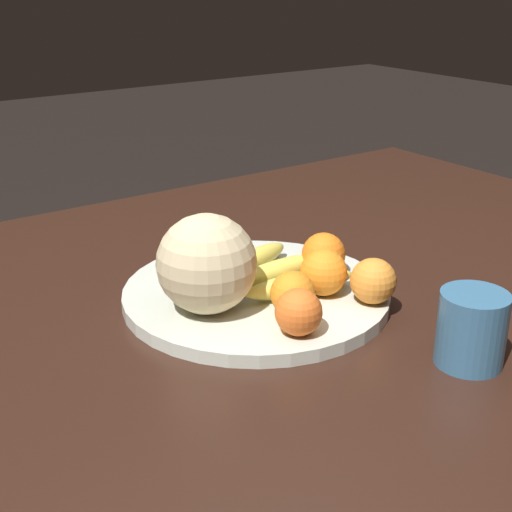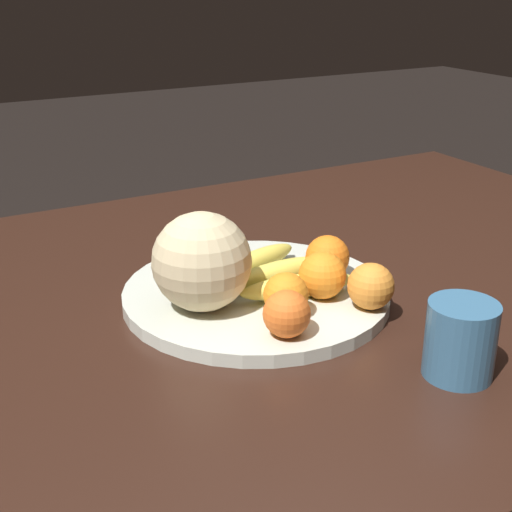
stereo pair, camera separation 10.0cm
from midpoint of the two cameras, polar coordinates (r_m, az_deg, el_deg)
kitchen_table at (r=1.09m, az=-4.01°, el=-6.70°), size 1.68×1.04×0.72m
fruit_bowl at (r=1.03m, az=-2.80°, el=-3.06°), size 0.38×0.38×0.02m
melon at (r=0.94m, az=-7.03°, el=-0.68°), size 0.13×0.13×0.13m
banana_bunch at (r=1.03m, az=-1.27°, el=-1.40°), size 0.18×0.18×0.03m
orange_front_left at (r=1.05m, az=2.73°, el=0.08°), size 0.07×0.07×0.07m
orange_front_right at (r=0.97m, az=6.47°, el=-2.06°), size 0.06×0.06×0.06m
orange_mid_center at (r=0.94m, az=-0.01°, el=-3.06°), size 0.06×0.06×0.06m
orange_back_left at (r=0.99m, az=2.56°, el=-1.37°), size 0.07×0.07×0.07m
orange_back_right at (r=0.89m, az=0.19°, el=-4.59°), size 0.06×0.06×0.06m
ceramic_mug at (r=0.88m, az=13.85°, el=-5.67°), size 0.12×0.08×0.09m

